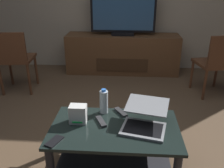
% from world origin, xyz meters
% --- Properties ---
extents(ground_plane, '(7.68, 7.68, 0.00)m').
position_xyz_m(ground_plane, '(0.00, 0.00, 0.00)').
color(ground_plane, brown).
extents(coffee_table, '(1.01, 0.60, 0.43)m').
position_xyz_m(coffee_table, '(0.09, -0.29, 0.29)').
color(coffee_table, black).
rests_on(coffee_table, ground).
extents(media_cabinet, '(1.87, 0.47, 0.64)m').
position_xyz_m(media_cabinet, '(0.09, 2.10, 0.32)').
color(media_cabinet, brown).
rests_on(media_cabinet, ground).
extents(television, '(1.04, 0.20, 0.73)m').
position_xyz_m(television, '(0.09, 2.08, 1.00)').
color(television, black).
rests_on(television, media_cabinet).
extents(dining_chair, '(0.52, 0.52, 0.86)m').
position_xyz_m(dining_chair, '(1.36, 1.25, 0.49)').
color(dining_chair, '#59331E').
rests_on(dining_chair, ground).
extents(side_chair, '(0.48, 0.48, 0.87)m').
position_xyz_m(side_chair, '(-1.36, 1.18, 0.51)').
color(side_chair, '#59331E').
rests_on(side_chair, ground).
extents(laptop, '(0.41, 0.46, 0.17)m').
position_xyz_m(laptop, '(0.32, -0.26, 0.49)').
color(laptop, gray).
rests_on(laptop, coffee_table).
extents(router_box, '(0.13, 0.10, 0.15)m').
position_xyz_m(router_box, '(-0.20, -0.23, 0.50)').
color(router_box, white).
rests_on(router_box, coffee_table).
extents(water_bottle_near, '(0.07, 0.07, 0.22)m').
position_xyz_m(water_bottle_near, '(-0.01, -0.06, 0.53)').
color(water_bottle_near, silver).
rests_on(water_bottle_near, coffee_table).
extents(cell_phone, '(0.12, 0.16, 0.01)m').
position_xyz_m(cell_phone, '(-0.33, -0.50, 0.43)').
color(cell_phone, black).
rests_on(cell_phone, coffee_table).
extents(tv_remote, '(0.11, 0.16, 0.02)m').
position_xyz_m(tv_remote, '(-0.02, -0.23, 0.44)').
color(tv_remote, '#2D2D30').
rests_on(tv_remote, coffee_table).
extents(soundbar_remote, '(0.12, 0.16, 0.02)m').
position_xyz_m(soundbar_remote, '(0.13, -0.07, 0.44)').
color(soundbar_remote, '#2D2D30').
rests_on(soundbar_remote, coffee_table).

